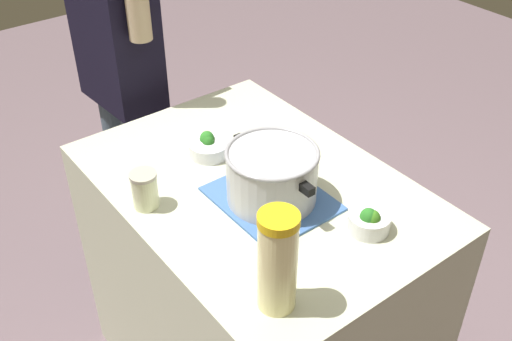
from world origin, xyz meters
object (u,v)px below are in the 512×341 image
Objects in this scene: mason_jar at (145,190)px; broccoli_bowl_center at (369,221)px; person_cook at (123,83)px; lemonade_pitcher at (277,262)px; cooking_pot at (272,174)px; broccoli_bowl_front at (209,147)px.

mason_jar is 0.97× the size of broccoli_bowl_center.
person_cook reaches higher than broccoli_bowl_center.
mason_jar is (0.51, 0.06, -0.08)m from lemonade_pitcher.
cooking_pot is 1.23× the size of lemonade_pitcher.
person_cook reaches higher than cooking_pot.
mason_jar reaches higher than broccoli_bowl_front.
person_cook reaches higher than broccoli_bowl_front.
lemonade_pitcher is 0.16× the size of person_cook.
lemonade_pitcher is (-0.32, 0.24, 0.05)m from cooking_pot.
broccoli_bowl_center is at bearing -166.26° from broccoli_bowl_front.
broccoli_bowl_center is (-0.26, -0.13, -0.06)m from cooking_pot.
broccoli_bowl_front is (0.11, -0.29, -0.03)m from mason_jar.
mason_jar is 0.86× the size of broccoli_bowl_front.
broccoli_bowl_front is at bearing 179.31° from person_cook.
broccoli_bowl_front is at bearing -19.85° from lemonade_pitcher.
cooking_pot reaches higher than broccoli_bowl_center.
person_cook is at bearing -22.18° from mason_jar.
person_cook is (1.19, 0.13, -0.04)m from broccoli_bowl_center.
cooking_pot is at bearing -177.86° from broccoli_bowl_front.
mason_jar is 0.79m from person_cook.
mason_jar is (0.20, 0.30, -0.04)m from cooking_pot.
cooking_pot is 2.54× the size of broccoli_bowl_front.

